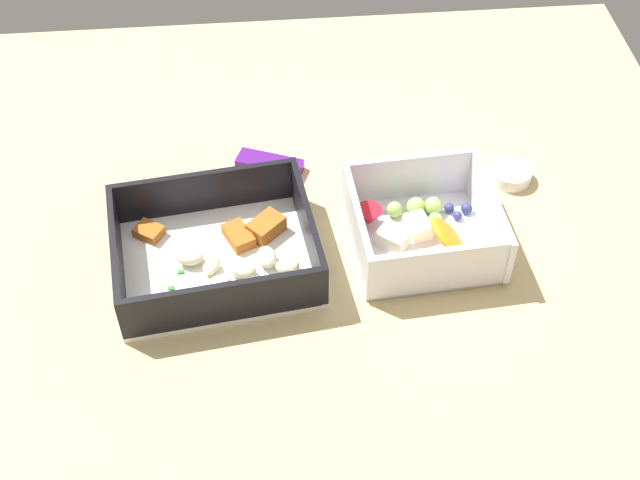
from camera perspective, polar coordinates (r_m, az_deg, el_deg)
table_surface at (r=85.17cm, az=0.80°, el=-0.96°), size 80.00×80.00×2.00cm
pasta_container at (r=82.18cm, az=-6.69°, el=-0.91°), size 20.32×17.23×5.43cm
fruit_bowl at (r=83.86cm, az=6.67°, el=0.71°), size 14.48×14.01×5.90cm
candy_bar at (r=92.20cm, az=-3.34°, el=4.99°), size 7.39×4.84×1.20cm
paper_cup_liner at (r=92.90cm, az=12.46°, el=4.25°), size 4.27×4.27×1.47cm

